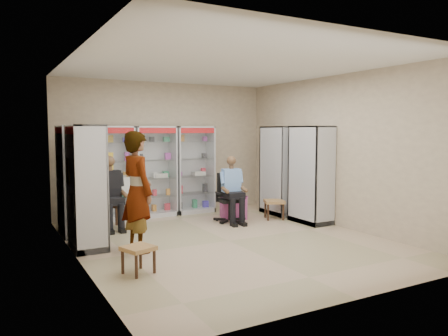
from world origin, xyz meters
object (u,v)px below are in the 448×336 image
cabinet_back_mid (155,171)px  cabinet_left_near (87,187)px  pink_trunk (233,207)px  standing_man (137,192)px  wooden_chair (109,204)px  cabinet_right_far (279,170)px  cabinet_right_near (311,175)px  woven_stool_b (139,260)px  cabinet_back_left (112,173)px  cabinet_left_far (74,180)px  woven_stool_a (274,210)px  cabinet_back_right (194,170)px  office_chair (230,198)px  seated_shopkeeper (231,191)px

cabinet_back_mid → cabinet_left_near: same height
pink_trunk → standing_man: standing_man is taller
wooden_chair → pink_trunk: bearing=-6.9°
cabinet_right_far → cabinet_right_near: bearing=-180.0°
cabinet_right_far → wooden_chair: (-3.78, 0.40, -0.53)m
cabinet_right_far → cabinet_right_near: size_ratio=1.00×
cabinet_right_near → cabinet_left_near: (-4.46, 0.20, 0.00)m
cabinet_left_near → woven_stool_b: cabinet_left_near is taller
cabinet_back_left → wooden_chair: bearing=-108.9°
cabinet_right_far → cabinet_right_near: (0.00, -1.10, 0.00)m
cabinet_left_far → cabinet_left_near: 1.10m
wooden_chair → woven_stool_a: size_ratio=2.29×
woven_stool_a → standing_man: (-3.36, -1.03, 0.75)m
wooden_chair → cabinet_back_left: bearing=71.1°
cabinet_back_right → cabinet_right_far: 1.98m
cabinet_right_near → woven_stool_b: 4.44m
cabinet_left_far → cabinet_left_near: same height
cabinet_back_right → cabinet_left_near: same height
woven_stool_b → cabinet_back_right: bearing=55.6°
wooden_chair → cabinet_right_far: bearing=-6.0°
office_chair → woven_stool_b: office_chair is taller
cabinet_left_far → cabinet_left_near: bearing=-0.0°
cabinet_back_mid → cabinet_left_near: bearing=-132.8°
cabinet_right_far → woven_stool_b: bearing=121.4°
cabinet_right_near → office_chair: bearing=58.3°
cabinet_left_near → standing_man: 0.87m
office_chair → cabinet_back_right: bearing=106.3°
cabinet_back_mid → cabinet_left_near: 2.77m
office_chair → pink_trunk: 0.47m
cabinet_left_near → office_chair: cabinet_left_near is taller
office_chair → woven_stool_a: bearing=-4.5°
woven_stool_a → cabinet_right_far: bearing=44.4°
wooden_chair → cabinet_right_near: bearing=-21.6°
cabinet_back_left → cabinet_right_near: size_ratio=1.00×
cabinet_back_mid → pink_trunk: cabinet_back_mid is taller
office_chair → seated_shopkeeper: (0.00, -0.05, 0.14)m
wooden_chair → pink_trunk: (2.61, -0.32, -0.22)m
cabinet_right_far → cabinet_left_near: size_ratio=1.00×
wooden_chair → seated_shopkeeper: seated_shopkeeper is taller
wooden_chair → standing_man: (-0.02, -1.86, 0.48)m
wooden_chair → woven_stool_b: wooden_chair is taller
woven_stool_b → seated_shopkeeper: bearing=39.8°
wooden_chair → standing_man: standing_man is taller
cabinet_left_far → seated_shopkeeper: bearing=81.2°
cabinet_back_right → seated_shopkeeper: bearing=-81.7°
cabinet_back_mid → cabinet_right_near: bearing=-40.8°
cabinet_back_right → woven_stool_b: (-2.50, -3.66, -0.81)m
cabinet_right_far → cabinet_left_near: bearing=101.4°
cabinet_back_mid → cabinet_right_near: (2.58, -2.23, 0.00)m
cabinet_right_far → cabinet_right_near: same height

